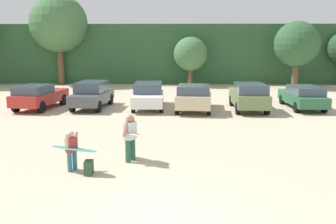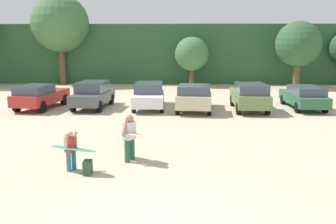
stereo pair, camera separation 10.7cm
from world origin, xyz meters
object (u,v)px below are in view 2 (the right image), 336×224
parked_car_red (40,96)px  parked_car_dark_gray (93,94)px  person_adult (129,135)px  surfboard_cream (125,132)px  parked_car_white (149,95)px  person_child (71,148)px  surfboard_teal (73,149)px  parked_car_olive_green (250,96)px  backpack_dropped (88,168)px  parked_car_forest_green (304,96)px  parked_car_champagne (194,97)px

parked_car_red → parked_car_dark_gray: (3.16, 0.40, 0.05)m
person_adult → surfboard_cream: size_ratio=0.91×
parked_car_white → person_child: 11.58m
parked_car_dark_gray → person_child: 11.52m
person_adult → person_child: (-1.73, -1.01, -0.19)m
parked_car_white → surfboard_teal: (-1.47, -11.58, -0.07)m
parked_car_olive_green → surfboard_teal: size_ratio=2.52×
backpack_dropped → parked_car_forest_green: bearing=48.8°
parked_car_forest_green → parked_car_champagne: bearing=97.4°
parked_car_forest_green → person_adult: person_adult is taller
parked_car_champagne → backpack_dropped: 11.58m
parked_car_forest_green → person_child: (-11.00, -11.50, -0.02)m
parked_car_champagne → person_child: 11.44m
person_adult → backpack_dropped: (-1.12, -1.37, -0.69)m
parked_car_white → surfboard_teal: size_ratio=2.67×
parked_car_dark_gray → person_child: bearing=-166.3°
parked_car_olive_green → surfboard_teal: parked_car_olive_green is taller
parked_car_champagne → person_adult: (-2.60, -9.58, 0.08)m
parked_car_white → person_adult: size_ratio=2.92×
parked_car_dark_gray → parked_car_champagne: bearing=-92.8°
person_child → parked_car_olive_green: bearing=-95.7°
parked_car_white → parked_car_champagne: size_ratio=1.05×
person_child → surfboard_cream: 1.96m
parked_car_olive_green → person_adult: size_ratio=2.75×
parked_car_forest_green → parked_car_white: bearing=89.8°
surfboard_cream → parked_car_olive_green: bearing=-82.0°
parked_car_red → person_adult: 12.04m
parked_car_red → parked_car_champagne: parked_car_champagne is taller
parked_car_olive_green → person_adult: parked_car_olive_green is taller
surfboard_cream → surfboard_teal: (-1.48, -1.22, -0.23)m
parked_car_forest_green → person_adult: (-9.27, -10.49, 0.17)m
parked_car_forest_green → parked_car_red: bearing=91.6°
parked_car_dark_gray → backpack_dropped: bearing=-163.7°
parked_car_dark_gray → parked_car_forest_green: size_ratio=0.96×
parked_car_dark_gray → parked_car_olive_green: 9.47m
parked_car_white → person_child: size_ratio=3.66×
person_adult → person_child: 2.01m
parked_car_olive_green → parked_car_forest_green: (3.41, 0.69, -0.12)m
parked_car_red → parked_car_champagne: (9.35, -0.38, 0.04)m
parked_car_red → person_adult: person_adult is taller
surfboard_cream → parked_car_champagne: bearing=-66.4°
parked_car_olive_green → backpack_dropped: parked_car_olive_green is taller
parked_car_white → parked_car_dark_gray: bearing=89.9°
parked_car_dark_gray → parked_car_red: bearing=101.5°
parked_car_olive_green → person_child: size_ratio=3.45×
parked_car_red → parked_car_dark_gray: size_ratio=1.03×
person_adult → parked_car_forest_green: bearing=-102.1°
parked_car_white → parked_car_forest_green: 9.43m
parked_car_dark_gray → parked_car_white: parked_car_dark_gray is taller
backpack_dropped → surfboard_teal: bearing=152.6°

